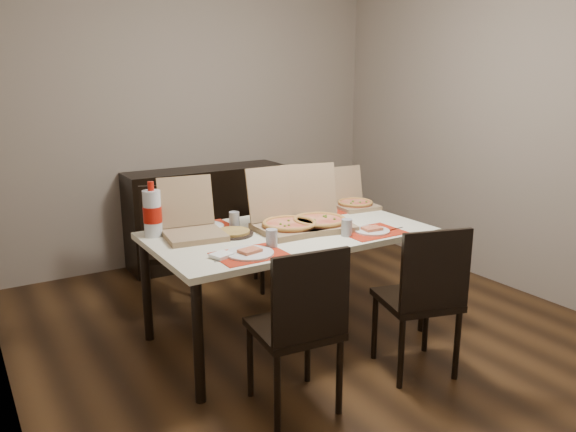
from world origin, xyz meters
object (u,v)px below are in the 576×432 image
object	(u,v)px
dip_bowl	(295,220)
pizza_box_center	(287,222)
soda_bottle	(152,213)
sideboard	(207,215)
dining_table	(288,240)
chair_far_left	(169,242)
chair_near_left	(300,323)
chair_far_right	(278,225)
chair_near_right	(423,295)

from	to	relation	value
dip_bowl	pizza_box_center	bearing A→B (deg)	-137.55
dip_bowl	soda_bottle	size ratio (longest dim) A/B	0.29
dip_bowl	soda_bottle	world-z (taller)	soda_bottle
sideboard	dining_table	world-z (taller)	sideboard
chair_far_left	pizza_box_center	bearing A→B (deg)	-61.95
chair_near_left	dining_table	bearing A→B (deg)	62.17
pizza_box_center	soda_bottle	size ratio (longest dim) A/B	1.26
dining_table	chair_far_right	world-z (taller)	chair_far_right
pizza_box_center	soda_bottle	bearing A→B (deg)	156.87
chair_far_left	soda_bottle	xyz separation A→B (m)	(-0.30, -0.58, 0.39)
chair_near_right	chair_far_right	size ratio (longest dim) A/B	1.00
sideboard	dip_bowl	distance (m)	1.62
dining_table	pizza_box_center	bearing A→B (deg)	123.00
chair_near_left	dip_bowl	world-z (taller)	chair_near_left
pizza_box_center	dip_bowl	xyz separation A→B (m)	(0.16, 0.15, -0.05)
chair_near_left	chair_far_right	bearing A→B (deg)	62.64
dining_table	chair_near_right	bearing A→B (deg)	-65.36
chair_near_right	soda_bottle	bearing A→B (deg)	134.65
chair_near_left	chair_far_left	bearing A→B (deg)	92.28
sideboard	chair_near_right	bearing A→B (deg)	-85.30
chair_near_right	soda_bottle	distance (m)	1.74
dining_table	chair_far_left	xyz separation A→B (m)	(-0.49, 0.93, -0.17)
chair_far_right	soda_bottle	world-z (taller)	soda_bottle
dining_table	chair_near_left	size ratio (longest dim) A/B	1.94
chair_far_right	dip_bowl	bearing A→B (deg)	-111.96
pizza_box_center	chair_far_left	bearing A→B (deg)	118.05
sideboard	chair_far_right	bearing A→B (deg)	-71.42
chair_far_right	dip_bowl	xyz separation A→B (m)	(-0.30, -0.75, 0.25)
chair_far_right	dip_bowl	size ratio (longest dim) A/B	9.05
chair_far_left	soda_bottle	size ratio (longest dim) A/B	2.63
sideboard	chair_near_left	world-z (taller)	chair_near_left
chair_far_right	pizza_box_center	world-z (taller)	pizza_box_center
dip_bowl	dining_table	bearing A→B (deg)	-135.16
chair_far_right	soda_bottle	bearing A→B (deg)	-155.87
dip_bowl	chair_near_right	bearing A→B (deg)	-77.02
dining_table	soda_bottle	world-z (taller)	soda_bottle
pizza_box_center	sideboard	bearing A→B (deg)	83.95
dip_bowl	chair_far_right	bearing A→B (deg)	68.04
sideboard	chair_far_left	size ratio (longest dim) A/B	1.61
chair_near_left	chair_far_left	xyz separation A→B (m)	(-0.07, 1.73, 0.00)
chair_near_left	chair_far_right	world-z (taller)	same
sideboard	chair_near_left	size ratio (longest dim) A/B	1.61
chair_far_right	chair_near_left	bearing A→B (deg)	-117.36
sideboard	soda_bottle	xyz separation A→B (m)	(-0.98, -1.41, 0.45)
soda_bottle	chair_far_left	bearing A→B (deg)	62.39
dining_table	dip_bowl	distance (m)	0.24
sideboard	dip_bowl	size ratio (longest dim) A/B	14.60
chair_far_right	soda_bottle	size ratio (longest dim) A/B	2.63
pizza_box_center	dip_bowl	bearing A→B (deg)	42.45
sideboard	dining_table	size ratio (longest dim) A/B	0.83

